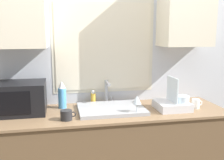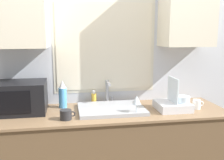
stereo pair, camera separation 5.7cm
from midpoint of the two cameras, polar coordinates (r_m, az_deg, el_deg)
countertop at (r=2.48m, az=0.26°, el=-16.51°), size 2.06×0.65×0.89m
wall_back at (r=2.52m, az=-0.92°, el=6.53°), size 6.00×0.38×2.60m
sink_basin at (r=2.32m, az=0.54°, el=-6.28°), size 0.58×0.43×0.03m
faucet at (r=2.51m, az=-0.26°, el=-2.20°), size 0.08×0.17×0.23m
microwave at (r=2.37m, az=-18.68°, el=-3.57°), size 0.43×0.36×0.26m
dish_rack at (r=2.40m, az=13.96°, el=-5.04°), size 0.28×0.28×0.29m
spray_bottle at (r=2.42m, az=-10.03°, el=-3.20°), size 0.07×0.07×0.25m
soap_bottle at (r=2.53m, az=-3.32°, el=-3.95°), size 0.05×0.05×0.13m
mug_near_sink at (r=2.11m, az=-9.22°, el=-7.47°), size 0.12×0.09×0.08m
wine_glass at (r=2.17m, az=6.12°, el=-4.51°), size 0.07×0.07×0.17m
mug_by_rack at (r=2.49m, az=18.60°, el=-5.02°), size 0.10×0.07×0.08m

